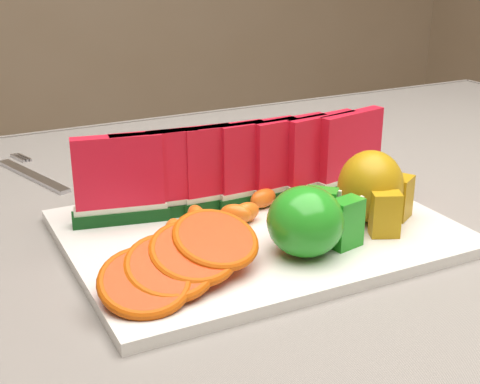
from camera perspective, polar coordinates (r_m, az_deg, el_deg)
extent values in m
cube|color=brown|center=(0.77, 4.82, -4.25)|extent=(1.40, 0.90, 0.03)
cube|color=brown|center=(1.57, 17.09, -6.50)|extent=(0.06, 0.06, 0.72)
cube|color=gray|center=(0.76, 4.86, -2.96)|extent=(1.52, 1.02, 0.01)
cube|color=gray|center=(1.23, -7.74, 1.70)|extent=(1.52, 0.01, 0.20)
cube|color=silver|center=(0.73, 1.52, -3.35)|extent=(0.40, 0.30, 0.01)
ellipsoid|color=#1C8114|center=(0.65, 5.61, -2.51)|extent=(0.09, 0.09, 0.07)
cube|color=#1C8114|center=(0.68, 9.04, -2.66)|extent=(0.04, 0.03, 0.05)
cube|color=beige|center=(0.68, 9.46, -2.56)|extent=(0.03, 0.01, 0.05)
cube|color=#1C8114|center=(0.70, 6.92, -1.74)|extent=(0.04, 0.04, 0.05)
cube|color=beige|center=(0.70, 7.33, -1.65)|extent=(0.03, 0.02, 0.05)
ellipsoid|color=#B76306|center=(0.74, 11.08, 0.48)|extent=(0.08, 0.08, 0.08)
cube|color=#B76306|center=(0.71, 12.30, -1.88)|extent=(0.04, 0.03, 0.05)
cube|color=#B76306|center=(0.76, 13.56, -0.47)|extent=(0.04, 0.03, 0.05)
cylinder|color=silver|center=(1.04, 5.53, 4.21)|extent=(0.22, 0.22, 0.01)
cube|color=silver|center=(0.94, -17.27, 1.32)|extent=(0.07, 0.17, 0.00)
cube|color=silver|center=(1.03, -18.47, 2.75)|extent=(0.01, 0.04, 0.00)
cube|color=silver|center=(1.03, -18.19, 2.80)|extent=(0.01, 0.04, 0.00)
cube|color=silver|center=(1.03, -17.92, 2.84)|extent=(0.01, 0.04, 0.00)
cube|color=#0C3B08|center=(0.74, -10.10, -2.04)|extent=(0.11, 0.04, 0.01)
cube|color=silver|center=(0.74, -10.15, -1.32)|extent=(0.10, 0.04, 0.01)
cube|color=red|center=(0.72, -10.36, 1.76)|extent=(0.10, 0.04, 0.08)
cube|color=#0C3B08|center=(0.75, -7.08, -1.63)|extent=(0.11, 0.04, 0.01)
cube|color=silver|center=(0.74, -7.12, -0.92)|extent=(0.10, 0.03, 0.01)
cube|color=red|center=(0.73, -7.26, 2.14)|extent=(0.10, 0.03, 0.08)
cube|color=#0C3B08|center=(0.76, -4.13, -1.22)|extent=(0.11, 0.03, 0.01)
cube|color=silver|center=(0.75, -4.15, -0.52)|extent=(0.10, 0.03, 0.01)
cube|color=red|center=(0.74, -4.24, 2.51)|extent=(0.10, 0.02, 0.08)
cube|color=#0C3B08|center=(0.77, -1.27, -0.82)|extent=(0.11, 0.02, 0.01)
cube|color=silver|center=(0.77, -1.27, -0.13)|extent=(0.10, 0.02, 0.01)
cube|color=red|center=(0.75, -1.30, 2.86)|extent=(0.10, 0.02, 0.08)
cube|color=#0C3B08|center=(0.78, 1.51, -0.43)|extent=(0.11, 0.02, 0.01)
cube|color=silver|center=(0.78, 1.52, 0.25)|extent=(0.10, 0.02, 0.01)
cube|color=red|center=(0.77, 1.55, 3.19)|extent=(0.10, 0.02, 0.08)
cube|color=#0C3B08|center=(0.80, 4.19, -0.06)|extent=(0.11, 0.03, 0.01)
cube|color=silver|center=(0.79, 4.21, 0.62)|extent=(0.10, 0.03, 0.01)
cube|color=red|center=(0.78, 4.29, 3.51)|extent=(0.10, 0.02, 0.08)
cube|color=#0C3B08|center=(0.81, 6.76, 0.30)|extent=(0.11, 0.04, 0.01)
cube|color=silver|center=(0.81, 6.79, 0.96)|extent=(0.10, 0.03, 0.01)
cube|color=red|center=(0.80, 6.92, 3.80)|extent=(0.10, 0.03, 0.08)
cube|color=#0C3B08|center=(0.83, 9.22, 0.65)|extent=(0.11, 0.04, 0.01)
cube|color=silver|center=(0.83, 9.26, 1.30)|extent=(0.10, 0.04, 0.01)
cube|color=red|center=(0.82, 9.43, 4.07)|extent=(0.10, 0.04, 0.08)
cylinder|color=red|center=(0.58, -8.12, -7.58)|extent=(0.09, 0.09, 0.03)
torus|color=#C64005|center=(0.58, -8.12, -7.58)|extent=(0.10, 0.10, 0.04)
cylinder|color=red|center=(0.60, -6.02, -6.36)|extent=(0.08, 0.08, 0.03)
torus|color=#C64005|center=(0.60, -6.02, -6.36)|extent=(0.09, 0.09, 0.04)
cylinder|color=red|center=(0.61, -4.02, -5.19)|extent=(0.08, 0.07, 0.03)
torus|color=#C64005|center=(0.61, -4.02, -5.19)|extent=(0.09, 0.08, 0.04)
cylinder|color=red|center=(0.62, -2.11, -4.06)|extent=(0.08, 0.08, 0.03)
torus|color=#C64005|center=(0.62, -2.11, -4.06)|extent=(0.09, 0.09, 0.04)
cylinder|color=red|center=(0.79, -9.94, -0.11)|extent=(0.08, 0.08, 0.03)
torus|color=#C64005|center=(0.79, -9.94, -0.11)|extent=(0.09, 0.09, 0.03)
cylinder|color=red|center=(0.80, -6.68, 0.65)|extent=(0.08, 0.08, 0.03)
torus|color=#C64005|center=(0.80, -6.68, 0.65)|extent=(0.09, 0.09, 0.03)
cylinder|color=red|center=(0.81, -3.53, 1.38)|extent=(0.09, 0.09, 0.03)
torus|color=#C64005|center=(0.81, -3.53, 1.38)|extent=(0.10, 0.10, 0.03)
cylinder|color=red|center=(0.83, -0.50, 2.08)|extent=(0.10, 0.09, 0.03)
torus|color=#C64005|center=(0.83, -0.50, 2.08)|extent=(0.11, 0.11, 0.03)
cylinder|color=red|center=(0.85, 2.39, 2.74)|extent=(0.10, 0.10, 0.03)
torus|color=#C64005|center=(0.85, 2.39, 2.74)|extent=(0.11, 0.11, 0.03)
cylinder|color=red|center=(0.88, 5.14, 3.36)|extent=(0.10, 0.10, 0.03)
torus|color=#C64005|center=(0.88, 5.14, 3.36)|extent=(0.12, 0.12, 0.03)
cylinder|color=red|center=(0.90, 7.76, 3.95)|extent=(0.11, 0.11, 0.03)
torus|color=#C64005|center=(0.90, 7.76, 3.95)|extent=(0.12, 0.12, 0.03)
ellipsoid|color=orange|center=(0.69, -5.70, -3.27)|extent=(0.03, 0.04, 0.02)
ellipsoid|color=orange|center=(0.72, -3.75, -2.05)|extent=(0.02, 0.04, 0.02)
ellipsoid|color=orange|center=(0.70, -2.08, -2.56)|extent=(0.04, 0.04, 0.02)
ellipsoid|color=orange|center=(0.72, -0.37, -1.89)|extent=(0.04, 0.04, 0.02)
ellipsoid|color=orange|center=(0.73, 0.47, -1.76)|extent=(0.04, 0.02, 0.02)
ellipsoid|color=orange|center=(0.77, 1.99, -0.53)|extent=(0.04, 0.03, 0.02)
ellipsoid|color=orange|center=(0.75, 4.38, -0.96)|extent=(0.04, 0.03, 0.02)
ellipsoid|color=orange|center=(0.77, 5.31, -0.44)|extent=(0.04, 0.02, 0.02)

